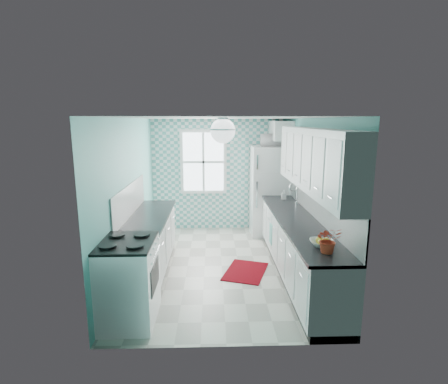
{
  "coord_description": "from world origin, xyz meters",
  "views": [
    {
      "loc": [
        -0.14,
        -5.64,
        2.46
      ],
      "look_at": [
        0.05,
        0.25,
        1.25
      ],
      "focal_mm": 28.0,
      "sensor_mm": 36.0,
      "label": 1
    }
  ],
  "objects_px": {
    "ceiling_light": "(223,131)",
    "microwave": "(272,140)",
    "stove": "(128,280)",
    "potted_plant": "(328,240)",
    "fruit_bowl": "(322,243)",
    "fridge": "(270,191)",
    "sink": "(286,205)"
  },
  "relations": [
    {
      "from": "stove",
      "to": "potted_plant",
      "type": "distance_m",
      "value": 2.47
    },
    {
      "from": "ceiling_light",
      "to": "stove",
      "type": "xyz_separation_m",
      "value": [
        -1.2,
        -0.81,
        -1.79
      ]
    },
    {
      "from": "stove",
      "to": "fruit_bowl",
      "type": "height_order",
      "value": "stove"
    },
    {
      "from": "ceiling_light",
      "to": "stove",
      "type": "relative_size",
      "value": 0.34
    },
    {
      "from": "potted_plant",
      "to": "microwave",
      "type": "relative_size",
      "value": 0.69
    },
    {
      "from": "ceiling_light",
      "to": "microwave",
      "type": "bearing_deg",
      "value": 66.66
    },
    {
      "from": "fridge",
      "to": "sink",
      "type": "bearing_deg",
      "value": -88.11
    },
    {
      "from": "sink",
      "to": "potted_plant",
      "type": "bearing_deg",
      "value": -86.61
    },
    {
      "from": "fruit_bowl",
      "to": "potted_plant",
      "type": "xyz_separation_m",
      "value": [
        0.0,
        -0.22,
        0.12
      ]
    },
    {
      "from": "fruit_bowl",
      "to": "microwave",
      "type": "bearing_deg",
      "value": 91.53
    },
    {
      "from": "fridge",
      "to": "stove",
      "type": "height_order",
      "value": "fridge"
    },
    {
      "from": "sink",
      "to": "potted_plant",
      "type": "distance_m",
      "value": 2.41
    },
    {
      "from": "fruit_bowl",
      "to": "fridge",
      "type": "bearing_deg",
      "value": 91.53
    },
    {
      "from": "ceiling_light",
      "to": "fruit_bowl",
      "type": "relative_size",
      "value": 1.18
    },
    {
      "from": "ceiling_light",
      "to": "fruit_bowl",
      "type": "xyz_separation_m",
      "value": [
        1.2,
        -0.8,
        -1.35
      ]
    },
    {
      "from": "sink",
      "to": "potted_plant",
      "type": "xyz_separation_m",
      "value": [
        -0.0,
        -2.4,
        0.17
      ]
    },
    {
      "from": "fridge",
      "to": "stove",
      "type": "relative_size",
      "value": 1.89
    },
    {
      "from": "fridge",
      "to": "sink",
      "type": "xyz_separation_m",
      "value": [
        0.09,
        -1.19,
        -0.03
      ]
    },
    {
      "from": "ceiling_light",
      "to": "sink",
      "type": "distance_m",
      "value": 2.3
    },
    {
      "from": "fridge",
      "to": "microwave",
      "type": "height_order",
      "value": "microwave"
    },
    {
      "from": "fridge",
      "to": "fruit_bowl",
      "type": "relative_size",
      "value": 6.51
    },
    {
      "from": "stove",
      "to": "fruit_bowl",
      "type": "distance_m",
      "value": 2.44
    },
    {
      "from": "stove",
      "to": "sink",
      "type": "relative_size",
      "value": 1.8
    },
    {
      "from": "sink",
      "to": "potted_plant",
      "type": "height_order",
      "value": "sink"
    },
    {
      "from": "ceiling_light",
      "to": "potted_plant",
      "type": "relative_size",
      "value": 1.1
    },
    {
      "from": "stove",
      "to": "potted_plant",
      "type": "height_order",
      "value": "potted_plant"
    },
    {
      "from": "microwave",
      "to": "stove",
      "type": "bearing_deg",
      "value": 58.59
    },
    {
      "from": "sink",
      "to": "microwave",
      "type": "height_order",
      "value": "microwave"
    },
    {
      "from": "stove",
      "to": "potted_plant",
      "type": "xyz_separation_m",
      "value": [
        2.4,
        -0.21,
        0.57
      ]
    },
    {
      "from": "potted_plant",
      "to": "fridge",
      "type": "bearing_deg",
      "value": 91.44
    },
    {
      "from": "fridge",
      "to": "stove",
      "type": "bearing_deg",
      "value": -126.94
    },
    {
      "from": "fridge",
      "to": "microwave",
      "type": "bearing_deg",
      "value": 50.71
    }
  ]
}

